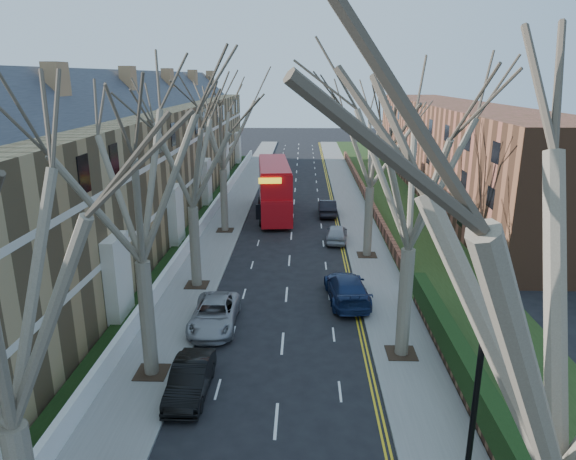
# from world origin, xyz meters

# --- Properties ---
(pavement_left) EXTENTS (3.00, 102.00, 0.12)m
(pavement_left) POSITION_xyz_m (-6.00, 39.00, 0.06)
(pavement_left) COLOR slate
(pavement_left) RESTS_ON ground
(pavement_right) EXTENTS (3.00, 102.00, 0.12)m
(pavement_right) POSITION_xyz_m (6.00, 39.00, 0.06)
(pavement_right) COLOR slate
(pavement_right) RESTS_ON ground
(terrace_left) EXTENTS (9.70, 78.00, 13.60)m
(terrace_left) POSITION_xyz_m (-13.65, 31.00, 5.53)
(terrace_left) COLOR olive
(terrace_left) RESTS_ON ground
(flats_right) EXTENTS (13.97, 54.00, 10.00)m
(flats_right) POSITION_xyz_m (17.46, 43.00, 4.98)
(flats_right) COLOR brown
(flats_right) RESTS_ON ground
(wall_hedge_right) EXTENTS (0.70, 24.00, 1.80)m
(wall_hedge_right) POSITION_xyz_m (7.70, 2.00, 1.12)
(wall_hedge_right) COLOR brown
(wall_hedge_right) RESTS_ON ground
(front_wall_left) EXTENTS (0.30, 78.00, 1.00)m
(front_wall_left) POSITION_xyz_m (-7.65, 31.00, 0.62)
(front_wall_left) COLOR white
(front_wall_left) RESTS_ON ground
(grass_verge_right) EXTENTS (6.00, 102.00, 0.06)m
(grass_verge_right) POSITION_xyz_m (10.50, 39.00, 0.15)
(grass_verge_right) COLOR #1E3112
(grass_verge_right) RESTS_ON ground
(lamp_post) EXTENTS (0.18, 0.50, 8.11)m
(lamp_post) POSITION_xyz_m (5.00, -3.50, 4.57)
(lamp_post) COLOR black
(lamp_post) RESTS_ON ground
(tree_left_mid) EXTENTS (10.50, 10.50, 14.71)m
(tree_left_mid) POSITION_xyz_m (-5.70, 6.00, 9.56)
(tree_left_mid) COLOR #6B5D4C
(tree_left_mid) RESTS_ON ground
(tree_left_far) EXTENTS (10.15, 10.15, 14.22)m
(tree_left_far) POSITION_xyz_m (-5.70, 16.00, 9.24)
(tree_left_far) COLOR #6B5D4C
(tree_left_far) RESTS_ON ground
(tree_left_dist) EXTENTS (10.50, 10.50, 14.71)m
(tree_left_dist) POSITION_xyz_m (-5.70, 28.00, 9.56)
(tree_left_dist) COLOR #6B5D4C
(tree_left_dist) RESTS_ON ground
(tree_right_mid) EXTENTS (10.50, 10.50, 14.71)m
(tree_right_mid) POSITION_xyz_m (5.70, 8.00, 9.56)
(tree_right_mid) COLOR #6B5D4C
(tree_right_mid) RESTS_ON ground
(tree_right_far) EXTENTS (10.15, 10.15, 14.22)m
(tree_right_far) POSITION_xyz_m (5.70, 22.00, 9.24)
(tree_right_far) COLOR #6B5D4C
(tree_right_far) RESTS_ON ground
(double_decker_bus) EXTENTS (3.83, 12.10, 4.94)m
(double_decker_bus) POSITION_xyz_m (-1.78, 33.65, 2.44)
(double_decker_bus) COLOR #B90D14
(double_decker_bus) RESTS_ON ground
(car_left_mid) EXTENTS (1.50, 4.24, 1.39)m
(car_left_mid) POSITION_xyz_m (-3.67, 4.65, 0.70)
(car_left_mid) COLOR black
(car_left_mid) RESTS_ON ground
(car_left_far) EXTENTS (2.42, 5.10, 1.41)m
(car_left_far) POSITION_xyz_m (-3.68, 10.72, 0.70)
(car_left_far) COLOR #929297
(car_left_far) RESTS_ON ground
(car_right_near) EXTENTS (2.69, 5.69, 1.60)m
(car_right_near) POSITION_xyz_m (3.60, 14.17, 0.80)
(car_right_near) COLOR #16254E
(car_right_near) RESTS_ON ground
(car_right_mid) EXTENTS (2.04, 4.24, 1.39)m
(car_right_mid) POSITION_xyz_m (3.68, 25.58, 0.70)
(car_right_mid) COLOR #9B9CA3
(car_right_mid) RESTS_ON ground
(car_right_far) EXTENTS (1.62, 4.61, 1.52)m
(car_right_far) POSITION_xyz_m (3.27, 33.73, 0.76)
(car_right_far) COLOR black
(car_right_far) RESTS_ON ground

